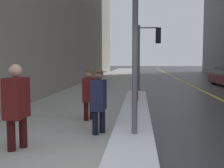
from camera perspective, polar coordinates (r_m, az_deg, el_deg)
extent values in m
cube|color=#9E9B93|center=(19.38, -1.55, -0.29)|extent=(4.00, 80.00, 0.01)
cube|color=gold|center=(19.57, 16.16, -0.44)|extent=(0.16, 80.00, 0.00)
cube|color=silver|center=(8.92, 4.65, -5.75)|extent=(0.88, 10.31, 0.21)
cylinder|color=#515156|center=(5.83, 4.74, 12.20)|extent=(0.12, 0.12, 4.99)
cylinder|color=#515156|center=(16.51, 5.49, 5.32)|extent=(0.11, 0.11, 3.77)
cylinder|color=#515156|center=(16.63, 7.47, 11.28)|extent=(1.10, 0.07, 0.07)
cube|color=black|center=(16.61, 9.38, 9.70)|extent=(0.30, 0.20, 0.90)
sphere|color=red|center=(16.76, 9.36, 10.65)|extent=(0.19, 0.19, 0.19)
sphere|color=orange|center=(16.73, 9.35, 9.67)|extent=(0.19, 0.19, 0.19)
sphere|color=green|center=(16.71, 9.33, 8.68)|extent=(0.19, 0.19, 0.19)
cylinder|color=#340C0C|center=(5.89, -17.63, -8.11)|extent=(0.16, 0.16, 0.90)
cylinder|color=#340C0C|center=(5.74, -19.83, -8.51)|extent=(0.16, 0.16, 0.90)
cube|color=#561414|center=(5.71, -18.87, -2.72)|extent=(0.35, 0.56, 0.78)
sphere|color=tan|center=(5.67, -19.02, 2.62)|extent=(0.24, 0.24, 0.24)
cylinder|color=black|center=(6.76, -1.99, -6.55)|extent=(0.14, 0.14, 0.82)
cylinder|color=black|center=(6.57, -3.41, -6.89)|extent=(0.14, 0.14, 0.82)
cube|color=#191E38|center=(6.58, -2.71, -2.26)|extent=(0.32, 0.51, 0.72)
sphere|color=#8C664C|center=(6.54, -2.73, 1.96)|extent=(0.22, 0.22, 0.22)
cylinder|color=#4C3823|center=(6.54, -2.73, 2.50)|extent=(0.34, 0.34, 0.01)
cone|color=#4C3823|center=(6.53, -2.73, 3.08)|extent=(0.21, 0.21, 0.13)
cube|color=black|center=(6.94, -2.11, -3.17)|extent=(0.11, 0.23, 0.28)
cylinder|color=#340C0C|center=(8.28, -4.11, -4.55)|extent=(0.14, 0.14, 0.79)
cylinder|color=#340C0C|center=(8.11, -5.29, -4.77)|extent=(0.14, 0.14, 0.79)
cube|color=#561414|center=(8.13, -4.72, -1.16)|extent=(0.31, 0.49, 0.69)
sphere|color=tan|center=(8.09, -4.74, 2.13)|extent=(0.21, 0.21, 0.21)
cylinder|color=#4C3823|center=(8.09, -4.74, 2.54)|extent=(0.33, 0.33, 0.01)
cone|color=#4C3823|center=(8.09, -4.74, 3.00)|extent=(0.20, 0.20, 0.13)
cube|color=black|center=(8.47, -4.16, -1.92)|extent=(0.11, 0.23, 0.28)
cylinder|color=black|center=(21.76, 19.88, 0.78)|extent=(0.24, 0.62, 0.61)
cylinder|color=red|center=(10.58, 4.81, -3.15)|extent=(0.20, 0.20, 0.55)
sphere|color=red|center=(10.54, 4.83, -1.35)|extent=(0.18, 0.18, 0.18)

